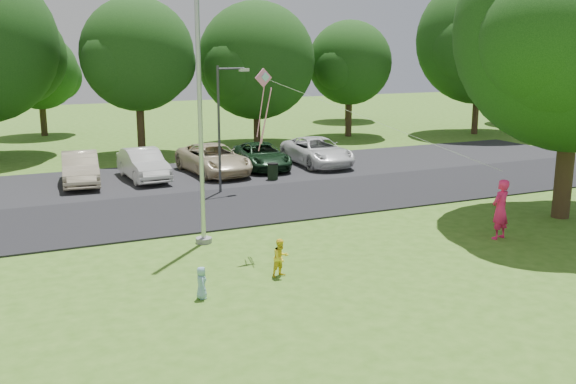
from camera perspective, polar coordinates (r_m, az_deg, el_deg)
name	(u,v)px	position (r m, az deg, el deg)	size (l,w,h in m)	color
ground	(387,277)	(17.36, 8.81, -7.47)	(120.00, 120.00, 0.00)	#3B6A1B
park_road	(259,203)	(25.02, -2.56, -1.01)	(60.00, 6.00, 0.06)	black
parking_strip	(208,174)	(31.00, -7.10, 1.57)	(42.00, 7.00, 0.06)	black
flagpole	(200,109)	(19.45, -7.84, 7.33)	(0.50, 0.50, 10.00)	#B7BABF
street_lamp	(223,118)	(26.60, -5.78, 6.60)	(1.47, 0.38, 5.26)	#3F3F44
trash_can	(273,172)	(29.37, -1.36, 1.80)	(0.51, 0.51, 0.81)	black
tree_row	(186,52)	(39.26, -9.03, 12.16)	(64.35, 11.94, 10.88)	#332316
horizon_trees	(184,71)	(49.24, -9.27, 10.58)	(77.46, 7.20, 7.02)	#332316
parked_cars	(225,158)	(31.17, -5.65, 3.01)	(13.91, 5.29, 1.42)	#C6B793
woman	(500,209)	(21.34, 18.35, -1.47)	(0.70, 0.46, 1.93)	#FD2168
child_yellow	(281,258)	(17.06, -0.65, -5.85)	(0.50, 0.39, 1.03)	yellow
child_blue	(201,283)	(15.76, -7.70, -7.99)	(0.39, 0.26, 0.80)	#82B2C7
kite	(273,96)	(18.59, -1.36, 8.49)	(7.49, 2.30, 3.21)	pink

